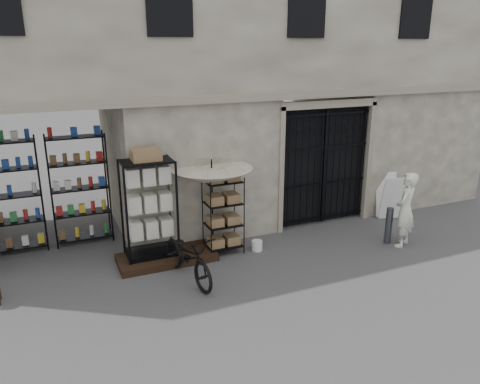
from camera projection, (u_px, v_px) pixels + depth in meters
name	position (u px, v px, depth m)	size (l,w,h in m)	color
ground	(305.00, 271.00, 9.32)	(80.00, 80.00, 0.00)	#26262A
main_building	(228.00, 37.00, 11.47)	(14.00, 4.00, 9.00)	#B4AC99
shop_recess	(48.00, 188.00, 9.61)	(3.00, 1.70, 3.00)	black
shop_shelving	(46.00, 193.00, 10.10)	(2.70, 0.50, 2.50)	black
iron_gate	(321.00, 164.00, 11.53)	(2.50, 0.21, 3.00)	black
step_platform	(167.00, 257.00, 9.74)	(2.00, 0.90, 0.15)	black
display_cabinet	(150.00, 214.00, 9.44)	(1.07, 0.75, 2.17)	black
wire_rack	(223.00, 216.00, 9.95)	(0.87, 0.72, 1.70)	black
market_umbrella	(212.00, 172.00, 9.78)	(1.95, 1.97, 2.45)	black
white_bucket	(257.00, 245.00, 10.23)	(0.23, 0.23, 0.22)	silver
bicycle	(189.00, 279.00, 8.99)	(0.64, 0.96, 1.83)	black
steel_bollard	(389.00, 226.00, 10.53)	(0.15, 0.15, 0.84)	#444951
shopkeeper	(401.00, 245.00, 10.52)	(0.62, 1.69, 0.40)	silver
easel_sign	(389.00, 196.00, 12.01)	(0.70, 0.75, 1.15)	silver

